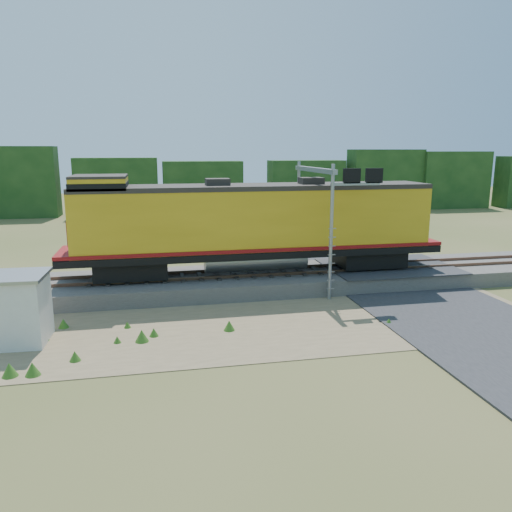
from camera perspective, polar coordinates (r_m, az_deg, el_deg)
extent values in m
plane|color=#475123|center=(21.29, 4.93, -7.86)|extent=(140.00, 140.00, 0.00)
cube|color=slate|center=(26.71, 1.29, -2.77)|extent=(70.00, 5.00, 0.80)
cube|color=brown|center=(25.91, 1.65, -2.14)|extent=(70.00, 0.10, 0.16)
cube|color=brown|center=(27.27, 0.95, -1.41)|extent=(70.00, 0.10, 0.16)
cube|color=#8C7754|center=(21.29, -0.68, -7.77)|extent=(26.00, 8.00, 0.03)
cube|color=#38383A|center=(28.95, 14.93, -1.14)|extent=(7.00, 5.20, 0.06)
cube|color=#38383A|center=(43.70, 5.55, 2.53)|extent=(7.00, 24.00, 0.08)
cube|color=#163714|center=(57.59, -5.90, 8.03)|extent=(36.00, 3.00, 6.50)
cube|color=#163714|center=(73.37, 27.25, 7.43)|extent=(50.00, 3.00, 6.00)
cube|color=black|center=(25.86, -14.05, -1.34)|extent=(3.54, 2.26, 0.89)
cube|color=black|center=(28.30, 12.77, -0.13)|extent=(3.54, 2.26, 0.89)
cube|color=black|center=(26.21, -0.02, 0.59)|extent=(19.68, 2.95, 0.35)
cylinder|color=gray|center=(26.31, -0.02, -0.42)|extent=(5.41, 1.18, 1.18)
cube|color=gold|center=(25.93, -0.02, 4.28)|extent=(18.20, 2.85, 3.05)
cube|color=maroon|center=(26.15, -0.02, 1.23)|extent=(19.68, 3.00, 0.18)
cube|color=#28231E|center=(25.75, -0.02, 7.91)|extent=(18.20, 2.90, 0.24)
cube|color=gold|center=(25.34, -17.45, 7.80)|extent=(2.56, 2.85, 0.69)
cube|color=#28231E|center=(25.31, -17.50, 8.67)|extent=(2.56, 2.90, 0.12)
cube|color=black|center=(25.34, -17.44, 7.69)|extent=(2.61, 2.90, 0.34)
cube|color=maroon|center=(25.76, -20.41, 2.70)|extent=(0.10, 1.97, 1.18)
cube|color=#28231E|center=(25.42, -4.42, 8.33)|extent=(1.18, 0.98, 0.44)
cube|color=#28231E|center=(26.49, 6.31, 8.44)|extent=(1.18, 0.98, 0.44)
cube|color=silver|center=(20.97, -25.61, -5.64)|extent=(2.14, 2.14, 2.58)
cube|color=gray|center=(20.63, -25.95, -2.08)|extent=(2.36, 2.36, 0.12)
cylinder|color=gray|center=(24.17, 8.58, 2.54)|extent=(0.17, 0.17, 6.59)
cylinder|color=gray|center=(29.43, 4.83, 4.32)|extent=(0.17, 0.17, 6.59)
cube|color=gray|center=(26.51, 6.67, 9.77)|extent=(0.24, 6.20, 0.24)
cube|color=gray|center=(24.31, 11.28, 8.09)|extent=(2.45, 0.14, 0.14)
cube|color=black|center=(24.22, 10.90, 8.98)|extent=(0.85, 0.14, 0.71)
cube|color=black|center=(24.67, 13.35, 8.93)|extent=(0.85, 0.14, 0.71)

